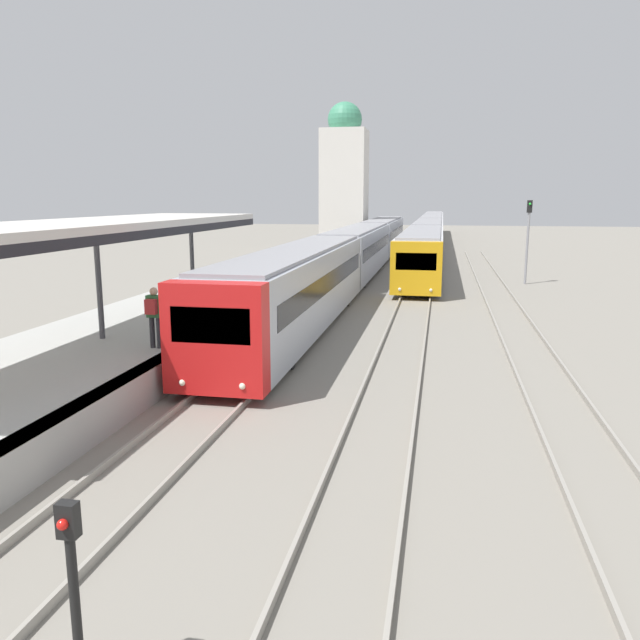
{
  "coord_description": "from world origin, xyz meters",
  "views": [
    {
      "loc": [
        5.23,
        0.87,
        4.91
      ],
      "look_at": [
        2.04,
        17.34,
        1.63
      ],
      "focal_mm": 35.0,
      "sensor_mm": 36.0,
      "label": 1
    }
  ],
  "objects_px": {
    "signal_post_near": "(73,578)",
    "signal_mast_far": "(528,232)",
    "train_far": "(430,231)",
    "train_near": "(358,249)",
    "person_on_platform": "(154,312)"
  },
  "relations": [
    {
      "from": "person_on_platform",
      "to": "signal_post_near",
      "type": "relative_size",
      "value": 0.81
    },
    {
      "from": "person_on_platform",
      "to": "train_far",
      "type": "bearing_deg",
      "value": 82.55
    },
    {
      "from": "signal_post_near",
      "to": "signal_mast_far",
      "type": "relative_size",
      "value": 0.43
    },
    {
      "from": "train_near",
      "to": "train_far",
      "type": "height_order",
      "value": "train_near"
    },
    {
      "from": "train_far",
      "to": "signal_mast_far",
      "type": "relative_size",
      "value": 14.08
    },
    {
      "from": "train_near",
      "to": "train_far",
      "type": "xyz_separation_m",
      "value": [
        4.07,
        24.42,
        -0.05
      ]
    },
    {
      "from": "train_near",
      "to": "signal_post_near",
      "type": "xyz_separation_m",
      "value": [
        1.8,
        -34.74,
        -0.45
      ]
    },
    {
      "from": "train_far",
      "to": "person_on_platform",
      "type": "bearing_deg",
      "value": -97.45
    },
    {
      "from": "signal_mast_far",
      "to": "train_near",
      "type": "bearing_deg",
      "value": 168.96
    },
    {
      "from": "person_on_platform",
      "to": "train_near",
      "type": "bearing_deg",
      "value": 84.58
    },
    {
      "from": "train_far",
      "to": "signal_mast_far",
      "type": "xyz_separation_m",
      "value": [
        6.03,
        -26.39,
        1.38
      ]
    },
    {
      "from": "signal_post_near",
      "to": "signal_mast_far",
      "type": "bearing_deg",
      "value": 75.77
    },
    {
      "from": "train_far",
      "to": "signal_mast_far",
      "type": "distance_m",
      "value": 27.11
    },
    {
      "from": "train_far",
      "to": "signal_mast_far",
      "type": "bearing_deg",
      "value": -77.12
    },
    {
      "from": "signal_post_near",
      "to": "train_near",
      "type": "bearing_deg",
      "value": 92.96
    }
  ]
}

